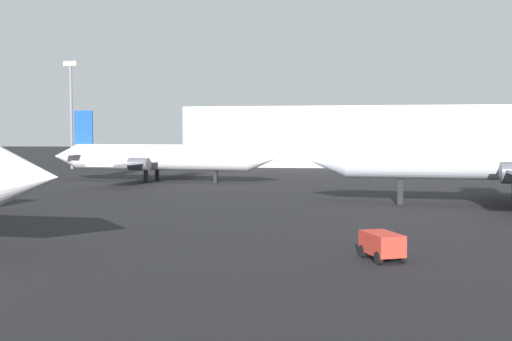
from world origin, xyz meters
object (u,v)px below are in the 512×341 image
(airplane_distant, at_px, (158,157))
(light_mast_left, at_px, (71,108))
(airplane_on_taxiway, at_px, (508,163))
(baggage_cart, at_px, (382,244))

(airplane_distant, xyz_separation_m, light_mast_left, (-24.56, 27.31, 7.58))
(airplane_on_taxiway, bearing_deg, airplane_distant, -26.93)
(airplane_on_taxiway, xyz_separation_m, baggage_cart, (-11.36, -23.37, -2.88))
(airplane_on_taxiway, bearing_deg, light_mast_left, -34.73)
(airplane_distant, height_order, light_mast_left, light_mast_left)
(airplane_on_taxiway, relative_size, light_mast_left, 1.69)
(airplane_distant, relative_size, baggage_cart, 11.27)
(airplane_distant, height_order, baggage_cart, airplane_distant)
(baggage_cart, xyz_separation_m, light_mast_left, (-49.99, 72.89, 9.95))
(airplane_distant, distance_m, light_mast_left, 37.51)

